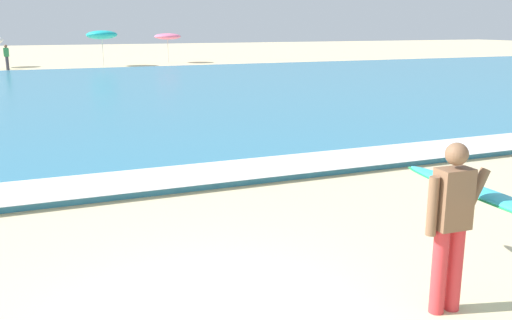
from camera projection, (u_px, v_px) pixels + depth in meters
sea at (64, 97)px, 21.85m from camera, size 120.00×28.00×0.14m
surf_foam at (127, 181)px, 9.82m from camera, size 120.00×1.47×0.01m
surfer_with_board at (475, 210)px, 5.52m from camera, size 1.04×2.94×1.73m
beach_umbrella_2 at (102, 35)px, 38.30m from camera, size 2.08×2.12×2.48m
beach_umbrella_3 at (168, 36)px, 41.79m from camera, size 1.96×1.96×2.17m
beachgoer_near_row_mid at (7, 57)px, 35.28m from camera, size 0.32×0.20×1.58m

